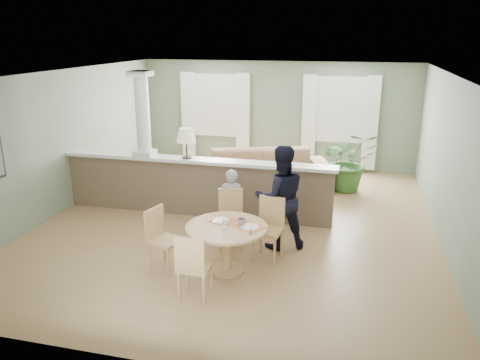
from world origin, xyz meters
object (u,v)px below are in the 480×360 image
(chair_far_man, at_px, (269,225))
(chair_side, at_px, (161,236))
(chair_far_boy, at_px, (231,215))
(man_person, at_px, (280,198))
(dining_table, at_px, (227,235))
(chair_near, at_px, (193,264))
(child_person, at_px, (231,204))
(houseplant, at_px, (349,161))
(sofa, at_px, (263,171))

(chair_far_man, relative_size, chair_side, 1.02)
(chair_far_boy, xyz_separation_m, man_person, (0.80, 0.08, 0.34))
(chair_far_man, bearing_deg, dining_table, -120.42)
(man_person, bearing_deg, chair_side, 13.18)
(chair_side, distance_m, man_person, 1.97)
(chair_side, bearing_deg, chair_near, -118.06)
(chair_far_boy, xyz_separation_m, child_person, (-0.06, 0.26, 0.09))
(chair_far_man, height_order, chair_near, chair_far_man)
(dining_table, bearing_deg, man_person, 58.97)
(chair_far_boy, bearing_deg, child_person, 88.52)
(chair_near, xyz_separation_m, child_person, (-0.03, 2.03, 0.10))
(chair_far_man, bearing_deg, houseplant, 81.47)
(houseplant, bearing_deg, man_person, -107.05)
(houseplant, distance_m, dining_table, 4.56)
(chair_far_boy, bearing_deg, chair_side, -139.54)
(sofa, distance_m, man_person, 3.01)
(chair_far_boy, relative_size, chair_far_man, 0.97)
(chair_near, bearing_deg, chair_side, -44.13)
(chair_far_man, bearing_deg, man_person, 83.19)
(chair_near, relative_size, man_person, 0.54)
(dining_table, relative_size, man_person, 0.69)
(sofa, relative_size, child_person, 2.43)
(chair_far_man, bearing_deg, chair_side, -144.26)
(houseplant, bearing_deg, dining_table, -110.61)
(chair_side, relative_size, man_person, 0.55)
(child_person, bearing_deg, chair_far_man, 134.80)
(houseplant, bearing_deg, chair_far_man, -106.85)
(sofa, distance_m, chair_far_boy, 2.94)
(child_person, bearing_deg, sofa, -99.05)
(dining_table, distance_m, chair_side, 0.98)
(sofa, height_order, dining_table, sofa)
(chair_far_boy, distance_m, child_person, 0.28)
(chair_far_boy, relative_size, chair_side, 0.99)
(man_person, bearing_deg, chair_far_man, 52.06)
(chair_far_boy, height_order, chair_near, chair_far_boy)
(chair_side, bearing_deg, man_person, -38.16)
(child_person, bearing_deg, chair_far_boy, 93.34)
(sofa, distance_m, chair_far_man, 3.32)
(dining_table, height_order, child_person, child_person)
(sofa, height_order, chair_near, chair_near)
(houseplant, xyz_separation_m, child_person, (-1.86, -3.09, -0.06))
(sofa, distance_m, child_person, 2.69)
(chair_far_boy, distance_m, chair_side, 1.31)
(dining_table, xyz_separation_m, chair_near, (-0.22, -0.85, -0.06))
(dining_table, bearing_deg, chair_far_man, 51.26)
(man_person, bearing_deg, sofa, -96.31)
(chair_near, height_order, child_person, child_person)
(dining_table, bearing_deg, chair_side, -172.01)
(dining_table, bearing_deg, houseplant, 69.39)
(chair_far_boy, bearing_deg, man_person, -7.91)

